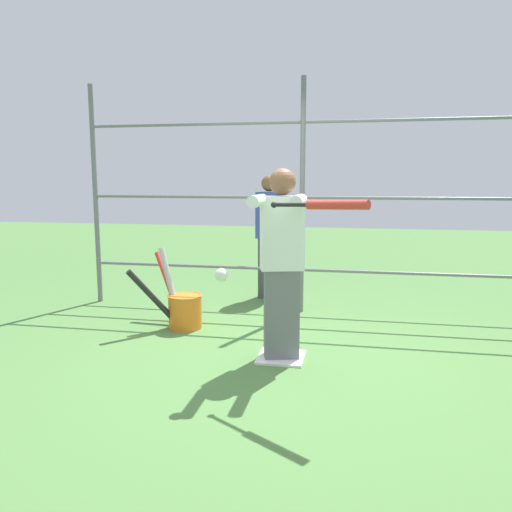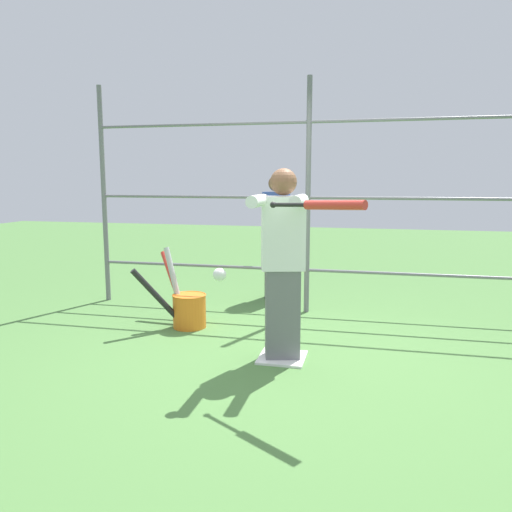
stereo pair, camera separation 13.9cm
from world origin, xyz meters
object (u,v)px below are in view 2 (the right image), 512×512
Objects in this scene: bystander_behind_fence at (276,235)px; baseball_bat_swinging at (326,205)px; bat_bucket at (186,307)px; softball_in_flight at (220,275)px; batter at (283,259)px.

baseball_bat_swinging is at bearing 107.24° from bystander_behind_fence.
baseball_bat_swinging is 0.84× the size of bat_bucket.
bat_bucket is (1.57, -1.40, -1.16)m from baseball_bat_swinging.
softball_in_flight is at bearing 119.79° from bat_bucket.
batter is at bearing -58.52° from baseball_bat_swinging.
softball_in_flight reaches higher than bat_bucket.
bat_bucket is at bearing 65.80° from bystander_behind_fence.
bat_bucket is (1.16, -0.72, -0.67)m from batter.
batter is 2.27× the size of baseball_bat_swinging.
bystander_behind_fence is (0.90, -2.90, -0.54)m from baseball_bat_swinging.
bystander_behind_fence is (0.16, -2.94, -0.04)m from softball_in_flight.
bat_bucket is at bearing -60.21° from softball_in_flight.
bystander_behind_fence reaches higher than baseball_bat_swinging.
baseball_bat_swinging is 3.08m from bystander_behind_fence.
batter reaches higher than baseball_bat_swinging.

